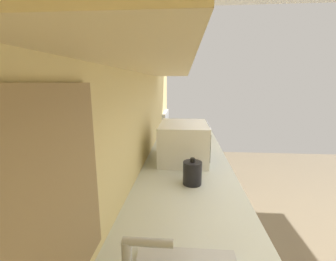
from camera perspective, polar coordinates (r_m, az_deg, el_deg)
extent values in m
cube|color=#E9D189|center=(1.72, -7.75, 5.72)|extent=(3.97, 0.12, 2.61)
cube|color=beige|center=(1.68, 4.27, -26.74)|extent=(3.07, 0.62, 0.88)
cube|color=silver|center=(1.44, 4.56, -12.74)|extent=(3.10, 0.65, 0.02)
cube|color=#332819|center=(1.89, 14.70, -22.29)|extent=(0.01, 0.01, 0.81)
cube|color=#332819|center=(2.26, 12.69, -16.01)|extent=(0.01, 0.01, 0.81)
cube|color=#332819|center=(2.65, 11.34, -11.53)|extent=(0.01, 0.01, 0.81)
cube|color=beige|center=(1.37, -1.82, 28.41)|extent=(2.20, 0.32, 0.64)
cube|color=#997A4C|center=(0.59, -26.69, -15.94)|extent=(0.42, 0.02, 0.53)
cube|color=white|center=(0.59, -27.30, -15.83)|extent=(0.36, 0.01, 0.47)
cube|color=#B7BABF|center=(3.37, 4.59, -5.90)|extent=(0.69, 0.65, 0.90)
cube|color=black|center=(3.40, 10.17, -6.67)|extent=(0.54, 0.01, 0.49)
cube|color=black|center=(3.25, 4.72, 1.80)|extent=(0.66, 0.61, 0.02)
cube|color=#B7BABF|center=(3.25, -0.62, 3.27)|extent=(0.66, 0.04, 0.18)
cylinder|color=#38383D|center=(3.10, 6.89, 1.53)|extent=(0.11, 0.11, 0.01)
cylinder|color=#38383D|center=(3.40, 6.68, 2.48)|extent=(0.11, 0.11, 0.01)
cylinder|color=#38383D|center=(3.10, 2.59, 1.60)|extent=(0.11, 0.11, 0.01)
cylinder|color=#38383D|center=(3.40, 2.75, 2.54)|extent=(0.11, 0.11, 0.01)
cylinder|color=#B7BABF|center=(0.57, -5.22, -26.61)|extent=(0.02, 0.12, 0.02)
cube|color=white|center=(1.74, 3.97, -2.86)|extent=(0.47, 0.36, 0.29)
cube|color=black|center=(1.71, 10.20, -3.32)|extent=(0.29, 0.01, 0.20)
cube|color=#2D2D33|center=(1.93, 9.55, -1.53)|extent=(0.08, 0.01, 0.20)
cylinder|color=#D84C47|center=(2.41, 5.43, -1.57)|extent=(0.19, 0.19, 0.05)
cylinder|color=#C34A44|center=(2.41, 5.44, -1.29)|extent=(0.15, 0.15, 0.02)
cylinder|color=black|center=(1.36, 6.23, -10.75)|extent=(0.11, 0.11, 0.14)
cylinder|color=black|center=(1.33, 6.32, -7.53)|extent=(0.03, 0.03, 0.02)
cylinder|color=black|center=(1.41, 6.18, -8.73)|extent=(0.07, 0.02, 0.05)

